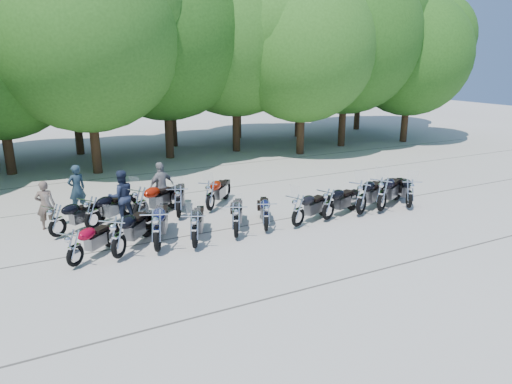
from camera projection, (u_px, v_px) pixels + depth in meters
name	position (u px, v px, depth m)	size (l,w,h in m)	color
ground	(278.00, 239.00, 13.78)	(90.00, 90.00, 0.00)	gray
tree_3	(84.00, 34.00, 20.09)	(8.70, 8.70, 10.67)	#3A2614
tree_4	(163.00, 31.00, 23.37)	(9.13, 9.13, 11.20)	#3A2614
tree_5	(235.00, 34.00, 25.25)	(9.04, 9.04, 11.10)	#3A2614
tree_6	(303.00, 48.00, 24.69)	(8.00, 8.00, 9.82)	#3A2614
tree_7	(347.00, 39.00, 26.94)	(8.79, 8.79, 10.79)	#3A2614
tree_8	(411.00, 55.00, 28.70)	(7.53, 7.53, 9.25)	#3A2614
tree_11	(70.00, 54.00, 24.69)	(7.56, 7.56, 9.28)	#3A2614
tree_12	(169.00, 51.00, 27.07)	(7.88, 7.88, 9.67)	#3A2614
tree_13	(237.00, 47.00, 29.96)	(8.31, 8.31, 10.20)	#3A2614
tree_14	(300.00, 50.00, 30.56)	(8.02, 8.02, 9.84)	#3A2614
tree_15	(362.00, 34.00, 33.60)	(9.67, 9.67, 11.86)	#3A2614
motorcycle_0	(74.00, 247.00, 11.71)	(0.63, 2.08, 1.17)	maroon
motorcycle_1	(118.00, 236.00, 12.16)	(0.74, 2.44, 1.38)	black
motorcycle_2	(157.00, 229.00, 12.56)	(0.78, 2.55, 1.44)	#0C1038
motorcycle_3	(195.00, 229.00, 12.84)	(0.68, 2.25, 1.27)	black
motorcycle_4	(236.00, 219.00, 13.60)	(0.69, 2.26, 1.28)	black
motorcycle_5	(266.00, 215.00, 14.15)	(0.63, 2.07, 1.17)	#0D103C
motorcycle_6	(298.00, 210.00, 14.52)	(0.67, 2.20, 1.25)	black
motorcycle_7	(329.00, 203.00, 15.13)	(0.68, 2.24, 1.26)	black
motorcycle_8	(362.00, 197.00, 15.61)	(0.77, 2.51, 1.42)	black
motorcycle_9	(382.00, 193.00, 15.93)	(0.78, 2.56, 1.45)	black
motorcycle_10	(410.00, 193.00, 16.35)	(0.68, 2.23, 1.26)	black
motorcycle_11	(57.00, 220.00, 13.67)	(0.65, 2.14, 1.21)	black
motorcycle_12	(92.00, 212.00, 14.25)	(0.68, 2.24, 1.27)	black
motorcycle_13	(140.00, 203.00, 15.00)	(0.74, 2.43, 1.37)	#8E1505
motorcycle_14	(178.00, 201.00, 15.32)	(0.71, 2.32, 1.31)	black
motorcycle_15	(210.00, 195.00, 16.04)	(0.70, 2.28, 1.29)	maroon
rider_0	(46.00, 205.00, 14.40)	(0.58, 0.38, 1.60)	brown
rider_1	(122.00, 196.00, 15.05)	(0.86, 0.67, 1.76)	#1E273F
rider_2	(161.00, 187.00, 16.16)	(1.04, 0.43, 1.78)	gray
rider_3	(77.00, 189.00, 15.97)	(0.63, 0.41, 1.73)	#1E323F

